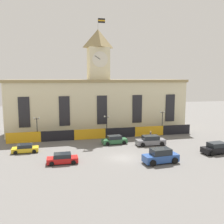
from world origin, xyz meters
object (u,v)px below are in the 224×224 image
at_px(street_lamp_right, 162,117).
at_px(car_black_suv, 217,148).
at_px(car_yellow_coupe, 25,149).
at_px(car_red_sedan, 62,159).
at_px(car_green_wagon, 114,140).
at_px(street_lamp_center, 37,123).
at_px(street_lamp_far_left, 107,121).
at_px(car_blue_van, 161,156).
at_px(car_gray_pickup, 151,141).
at_px(pedestrian, 151,135).

xyz_separation_m(street_lamp_right, car_black_suv, (2.52, -15.43, -2.86)).
bearing_deg(car_yellow_coupe, car_red_sedan, 129.81).
distance_m(car_green_wagon, car_black_suv, 17.59).
relative_size(street_lamp_center, car_black_suv, 0.92).
xyz_separation_m(street_lamp_center, car_yellow_coupe, (-1.50, -7.67, -2.80)).
height_order(street_lamp_far_left, car_yellow_coupe, street_lamp_far_left).
bearing_deg(car_red_sedan, car_blue_van, 168.37).
bearing_deg(street_lamp_center, car_gray_pickup, -22.00).
height_order(car_red_sedan, pedestrian, pedestrian).
bearing_deg(car_blue_van, car_red_sedan, -16.94).
bearing_deg(street_lamp_right, car_red_sedan, -146.65).
xyz_separation_m(street_lamp_far_left, car_blue_van, (4.15, -17.60, -2.34)).
xyz_separation_m(car_yellow_coupe, pedestrian, (23.33, 3.19, 0.31)).
bearing_deg(car_gray_pickup, street_lamp_center, -19.93).
relative_size(street_lamp_center, car_blue_van, 0.89).
height_order(car_gray_pickup, pedestrian, car_gray_pickup).
xyz_separation_m(car_red_sedan, car_black_suv, (24.60, -0.90, 0.16)).
xyz_separation_m(street_lamp_center, pedestrian, (21.83, -4.47, -2.48)).
distance_m(street_lamp_center, car_gray_pickup, 22.07).
relative_size(street_lamp_right, car_black_suv, 1.00).
bearing_deg(pedestrian, car_yellow_coupe, 41.72).
height_order(car_gray_pickup, car_black_suv, car_black_suv).
relative_size(car_red_sedan, pedestrian, 2.57).
bearing_deg(pedestrian, car_green_wagon, 44.01).
relative_size(car_gray_pickup, car_red_sedan, 1.21).
height_order(street_lamp_center, pedestrian, street_lamp_center).
xyz_separation_m(car_black_suv, pedestrian, (-7.04, 10.95, 0.11)).
bearing_deg(street_lamp_far_left, car_gray_pickup, -52.01).
bearing_deg(car_blue_van, street_lamp_right, -119.56).
bearing_deg(pedestrian, street_lamp_right, -101.31).
bearing_deg(car_green_wagon, street_lamp_right, 21.93).
xyz_separation_m(car_gray_pickup, car_blue_van, (-2.26, -9.39, 0.15)).
distance_m(street_lamp_right, car_red_sedan, 26.60).
distance_m(street_lamp_center, car_green_wagon, 15.51).
distance_m(car_blue_van, car_red_sedan, 14.14).
relative_size(street_lamp_center, pedestrian, 2.71).
bearing_deg(car_red_sedan, street_lamp_right, -145.72).
bearing_deg(car_green_wagon, pedestrian, 6.46).
bearing_deg(car_green_wagon, street_lamp_center, 153.87).
xyz_separation_m(car_red_sedan, pedestrian, (17.56, 10.05, 0.27)).
distance_m(street_lamp_far_left, car_green_wagon, 6.39).
height_order(street_lamp_center, car_yellow_coupe, street_lamp_center).
bearing_deg(car_black_suv, street_lamp_center, -33.41).
xyz_separation_m(car_green_wagon, car_blue_van, (3.96, -11.76, 0.25)).
distance_m(car_green_wagon, car_red_sedan, 13.12).
xyz_separation_m(car_green_wagon, car_black_suv, (14.76, -9.58, 0.11)).
distance_m(car_green_wagon, pedestrian, 7.84).
xyz_separation_m(street_lamp_right, pedestrian, (-4.51, -4.47, -2.75)).
bearing_deg(street_lamp_right, street_lamp_far_left, -180.00).
relative_size(car_blue_van, pedestrian, 3.04).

